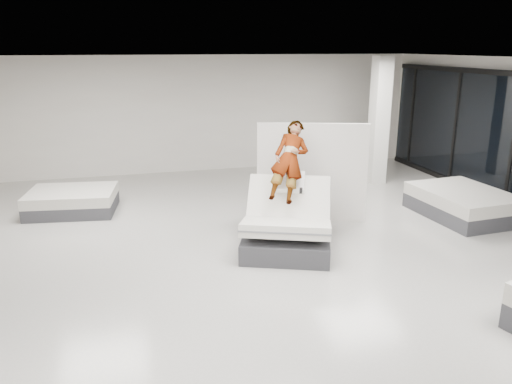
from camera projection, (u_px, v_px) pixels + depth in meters
room at (284, 174)px, 7.41m from camera, size 14.00×14.04×3.20m
hero_bed at (287, 227)px, 8.76m from camera, size 2.09×2.35×1.26m
person at (289, 175)px, 8.83m from camera, size 1.11×1.63×1.29m
remote at (301, 191)px, 8.52m from camera, size 0.10×0.15×0.08m
divider_panel at (312, 173)px, 9.95m from camera, size 2.09×0.83×1.99m
flat_bed_right_far at (463, 203)px, 10.36m from camera, size 1.66×2.13×0.56m
flat_bed_left_far at (72, 201)px, 10.64m from camera, size 1.93×1.55×0.49m
column at (379, 121)px, 12.58m from camera, size 0.40×0.40×3.20m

